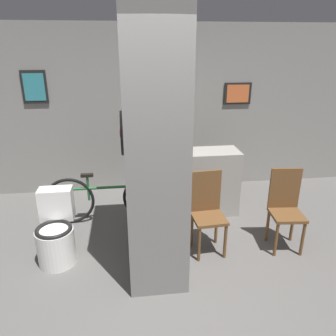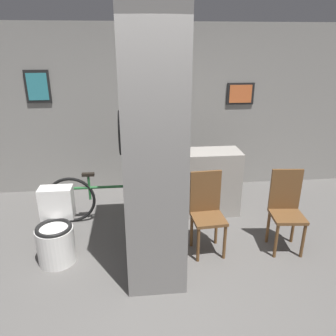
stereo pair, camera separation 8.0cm
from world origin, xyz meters
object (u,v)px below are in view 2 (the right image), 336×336
(chair_by_doorway, at_px, (286,207))
(bicycle, at_px, (110,197))
(bottle_tall, at_px, (182,144))
(chair_near_pillar, at_px, (207,210))
(toilet, at_px, (56,232))

(chair_by_doorway, distance_m, bicycle, 2.26)
(bottle_tall, bearing_deg, chair_near_pillar, -81.26)
(chair_near_pillar, relative_size, bicycle, 0.57)
(chair_near_pillar, height_order, bicycle, chair_near_pillar)
(chair_near_pillar, relative_size, chair_by_doorway, 1.00)
(chair_near_pillar, height_order, chair_by_doorway, same)
(bicycle, bearing_deg, chair_by_doorway, -22.03)
(toilet, bearing_deg, bottle_tall, 31.93)
(toilet, bearing_deg, chair_by_doorway, -0.97)
(chair_by_doorway, height_order, bicycle, chair_by_doorway)
(toilet, xyz_separation_m, chair_by_doorway, (2.63, -0.04, 0.19))
(bicycle, bearing_deg, bottle_tall, 9.55)
(chair_near_pillar, bearing_deg, chair_by_doorway, -6.61)
(bicycle, bearing_deg, chair_near_pillar, -34.69)
(bottle_tall, bearing_deg, bicycle, -170.45)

